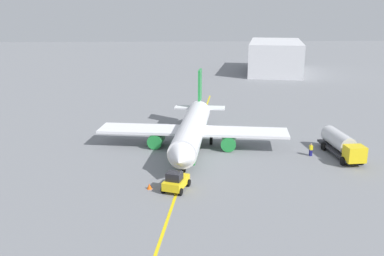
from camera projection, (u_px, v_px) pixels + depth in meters
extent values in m
plane|color=slate|center=(192.00, 148.00, 61.22)|extent=(400.00, 400.00, 0.00)
cylinder|color=white|center=(192.00, 129.00, 60.46)|extent=(22.16, 6.88, 3.56)
cube|color=#238C3D|center=(192.00, 136.00, 60.73)|extent=(20.86, 6.06, 1.00)
cone|color=white|center=(181.00, 159.00, 48.83)|extent=(3.53, 3.85, 3.42)
cone|color=white|center=(200.00, 107.00, 72.58)|extent=(4.67, 3.64, 3.03)
cube|color=#238C3D|center=(200.00, 85.00, 70.96)|extent=(3.22, 0.85, 5.20)
cube|color=white|center=(200.00, 108.00, 71.98)|extent=(3.66, 8.67, 0.24)
cube|color=white|center=(193.00, 131.00, 61.54)|extent=(8.91, 27.51, 0.36)
cylinder|color=#238C3D|center=(229.00, 142.00, 60.57)|extent=(3.48, 2.57, 2.10)
cylinder|color=#238C3D|center=(156.00, 139.00, 61.65)|extent=(3.48, 2.57, 2.10)
cylinder|color=#4C4C51|center=(184.00, 163.00, 52.19)|extent=(0.24, 0.24, 1.16)
cylinder|color=black|center=(184.00, 167.00, 52.34)|extent=(1.15, 0.56, 1.10)
cylinder|color=#4C4C51|center=(211.00, 137.00, 62.55)|extent=(0.24, 0.24, 1.16)
cylinder|color=black|center=(211.00, 141.00, 62.71)|extent=(1.15, 0.56, 1.10)
cylinder|color=#4C4C51|center=(176.00, 136.00, 63.09)|extent=(0.24, 0.24, 1.16)
cylinder|color=black|center=(176.00, 140.00, 63.25)|extent=(1.15, 0.56, 1.10)
cube|color=#2D2D33|center=(339.00, 150.00, 58.20)|extent=(9.38, 3.10, 0.30)
cube|color=yellow|center=(355.00, 154.00, 53.91)|extent=(2.15, 2.53, 2.00)
cube|color=black|center=(358.00, 153.00, 52.94)|extent=(0.29, 2.01, 0.90)
cylinder|color=silver|center=(338.00, 140.00, 58.42)|extent=(6.57, 2.72, 2.30)
cylinder|color=black|center=(362.00, 160.00, 54.72)|extent=(1.12, 0.42, 1.10)
cylinder|color=black|center=(343.00, 161.00, 54.45)|extent=(1.12, 0.42, 1.10)
cylinder|color=black|center=(341.00, 146.00, 60.53)|extent=(1.12, 0.42, 1.10)
cylinder|color=black|center=(324.00, 146.00, 60.26)|extent=(1.12, 0.42, 1.10)
cube|color=yellow|center=(176.00, 182.00, 47.11)|extent=(4.08, 3.17, 0.90)
cube|color=black|center=(174.00, 176.00, 46.41)|extent=(1.88, 2.00, 0.90)
cylinder|color=black|center=(172.00, 181.00, 48.72)|extent=(0.85, 0.57, 0.80)
cylinder|color=black|center=(188.00, 183.00, 48.11)|extent=(0.85, 0.57, 0.80)
cylinder|color=black|center=(163.00, 189.00, 46.35)|extent=(0.85, 0.57, 0.80)
cylinder|color=black|center=(181.00, 192.00, 45.74)|extent=(0.85, 0.57, 0.80)
cube|color=navy|center=(311.00, 153.00, 58.04)|extent=(0.45, 0.33, 0.85)
cube|color=yellow|center=(311.00, 148.00, 57.84)|extent=(0.53, 0.38, 0.60)
sphere|color=tan|center=(311.00, 144.00, 57.72)|extent=(0.24, 0.24, 0.24)
cone|color=#F2590F|center=(149.00, 186.00, 47.39)|extent=(0.57, 0.57, 0.63)
cube|color=silver|center=(275.00, 57.00, 132.58)|extent=(34.15, 21.81, 9.46)
cube|color=#4C515B|center=(250.00, 61.00, 134.24)|extent=(21.61, 4.97, 6.24)
cube|color=yellow|center=(192.00, 148.00, 61.21)|extent=(75.19, 12.00, 0.01)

